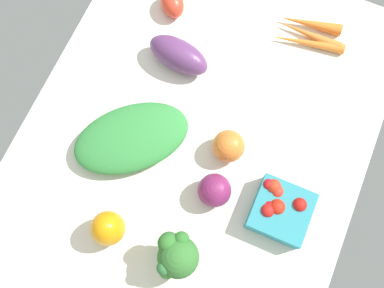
{
  "coord_description": "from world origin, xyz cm",
  "views": [
    {
      "loc": [
        -25.06,
        -10.78,
        98.51
      ],
      "look_at": [
        0.0,
        0.0,
        4.0
      ],
      "focal_mm": 41.48,
      "sensor_mm": 36.0,
      "label": 1
    }
  ],
  "objects_px": {
    "broccoli_head": "(176,255)",
    "leafy_greens_clump": "(132,138)",
    "eggplant": "(179,55)",
    "red_onion_center": "(214,190)",
    "bell_pepper_orange": "(108,228)",
    "berry_basket": "(280,209)",
    "roma_tomato": "(172,3)",
    "heirloom_tomato_orange": "(229,146)",
    "carrot_bunch": "(308,33)"
  },
  "relations": [
    {
      "from": "eggplant",
      "to": "red_onion_center",
      "type": "relative_size",
      "value": 2.07
    },
    {
      "from": "heirloom_tomato_orange",
      "to": "bell_pepper_orange",
      "type": "height_order",
      "value": "bell_pepper_orange"
    },
    {
      "from": "bell_pepper_orange",
      "to": "red_onion_center",
      "type": "height_order",
      "value": "bell_pepper_orange"
    },
    {
      "from": "leafy_greens_clump",
      "to": "roma_tomato",
      "type": "xyz_separation_m",
      "value": [
        0.35,
        0.06,
        -0.0
      ]
    },
    {
      "from": "carrot_bunch",
      "to": "broccoli_head",
      "type": "relative_size",
      "value": 1.59
    },
    {
      "from": "roma_tomato",
      "to": "red_onion_center",
      "type": "xyz_separation_m",
      "value": [
        -0.39,
        -0.27,
        0.01
      ]
    },
    {
      "from": "eggplant",
      "to": "roma_tomato",
      "type": "distance_m",
      "value": 0.15
    },
    {
      "from": "bell_pepper_orange",
      "to": "broccoli_head",
      "type": "relative_size",
      "value": 0.81
    },
    {
      "from": "carrot_bunch",
      "to": "leafy_greens_clump",
      "type": "distance_m",
      "value": 0.49
    },
    {
      "from": "berry_basket",
      "to": "eggplant",
      "type": "height_order",
      "value": "eggplant"
    },
    {
      "from": "heirloom_tomato_orange",
      "to": "carrot_bunch",
      "type": "xyz_separation_m",
      "value": [
        0.35,
        -0.07,
        -0.02
      ]
    },
    {
      "from": "leafy_greens_clump",
      "to": "bell_pepper_orange",
      "type": "bearing_deg",
      "value": -167.63
    },
    {
      "from": "carrot_bunch",
      "to": "berry_basket",
      "type": "bearing_deg",
      "value": -169.25
    },
    {
      "from": "berry_basket",
      "to": "bell_pepper_orange",
      "type": "bearing_deg",
      "value": 119.97
    },
    {
      "from": "berry_basket",
      "to": "heirloom_tomato_orange",
      "type": "height_order",
      "value": "heirloom_tomato_orange"
    },
    {
      "from": "heirloom_tomato_orange",
      "to": "eggplant",
      "type": "relative_size",
      "value": 0.48
    },
    {
      "from": "leafy_greens_clump",
      "to": "broccoli_head",
      "type": "bearing_deg",
      "value": -134.71
    },
    {
      "from": "broccoli_head",
      "to": "leafy_greens_clump",
      "type": "xyz_separation_m",
      "value": [
        0.19,
        0.19,
        -0.04
      ]
    },
    {
      "from": "heirloom_tomato_orange",
      "to": "carrot_bunch",
      "type": "bearing_deg",
      "value": -11.39
    },
    {
      "from": "leafy_greens_clump",
      "to": "roma_tomato",
      "type": "distance_m",
      "value": 0.35
    },
    {
      "from": "berry_basket",
      "to": "roma_tomato",
      "type": "bearing_deg",
      "value": 48.42
    },
    {
      "from": "berry_basket",
      "to": "bell_pepper_orange",
      "type": "height_order",
      "value": "bell_pepper_orange"
    },
    {
      "from": "heirloom_tomato_orange",
      "to": "carrot_bunch",
      "type": "distance_m",
      "value": 0.35
    },
    {
      "from": "broccoli_head",
      "to": "berry_basket",
      "type": "bearing_deg",
      "value": -42.77
    },
    {
      "from": "red_onion_center",
      "to": "eggplant",
      "type": "bearing_deg",
      "value": 37.24
    },
    {
      "from": "broccoli_head",
      "to": "roma_tomato",
      "type": "distance_m",
      "value": 0.6
    },
    {
      "from": "carrot_bunch",
      "to": "eggplant",
      "type": "xyz_separation_m",
      "value": [
        -0.19,
        0.26,
        0.02
      ]
    },
    {
      "from": "roma_tomato",
      "to": "leafy_greens_clump",
      "type": "bearing_deg",
      "value": -34.82
    },
    {
      "from": "carrot_bunch",
      "to": "eggplant",
      "type": "distance_m",
      "value": 0.32
    },
    {
      "from": "berry_basket",
      "to": "bell_pepper_orange",
      "type": "distance_m",
      "value": 0.36
    },
    {
      "from": "bell_pepper_orange",
      "to": "heirloom_tomato_orange",
      "type": "bearing_deg",
      "value": -31.46
    },
    {
      "from": "red_onion_center",
      "to": "carrot_bunch",
      "type": "bearing_deg",
      "value": -7.7
    },
    {
      "from": "berry_basket",
      "to": "leafy_greens_clump",
      "type": "xyz_separation_m",
      "value": [
        0.02,
        0.36,
        -0.0
      ]
    },
    {
      "from": "bell_pepper_orange",
      "to": "eggplant",
      "type": "bearing_deg",
      "value": 3.76
    },
    {
      "from": "bell_pepper_orange",
      "to": "eggplant",
      "type": "xyz_separation_m",
      "value": [
        0.42,
        0.03,
        -0.01
      ]
    },
    {
      "from": "broccoli_head",
      "to": "red_onion_center",
      "type": "height_order",
      "value": "broccoli_head"
    },
    {
      "from": "bell_pepper_orange",
      "to": "broccoli_head",
      "type": "bearing_deg",
      "value": -87.87
    },
    {
      "from": "bell_pepper_orange",
      "to": "carrot_bunch",
      "type": "relative_size",
      "value": 0.51
    },
    {
      "from": "berry_basket",
      "to": "red_onion_center",
      "type": "xyz_separation_m",
      "value": [
        -0.02,
        0.14,
        0.01
      ]
    },
    {
      "from": "berry_basket",
      "to": "eggplant",
      "type": "relative_size",
      "value": 0.79
    },
    {
      "from": "berry_basket",
      "to": "broccoli_head",
      "type": "height_order",
      "value": "broccoli_head"
    },
    {
      "from": "carrot_bunch",
      "to": "eggplant",
      "type": "height_order",
      "value": "eggplant"
    },
    {
      "from": "broccoli_head",
      "to": "heirloom_tomato_orange",
      "type": "bearing_deg",
      "value": -2.25
    },
    {
      "from": "eggplant",
      "to": "red_onion_center",
      "type": "bearing_deg",
      "value": -45.47
    },
    {
      "from": "berry_basket",
      "to": "red_onion_center",
      "type": "distance_m",
      "value": 0.14
    },
    {
      "from": "eggplant",
      "to": "broccoli_head",
      "type": "distance_m",
      "value": 0.45
    },
    {
      "from": "broccoli_head",
      "to": "bell_pepper_orange",
      "type": "bearing_deg",
      "value": 92.13
    },
    {
      "from": "carrot_bunch",
      "to": "broccoli_head",
      "type": "distance_m",
      "value": 0.61
    },
    {
      "from": "broccoli_head",
      "to": "leafy_greens_clump",
      "type": "bearing_deg",
      "value": 45.29
    },
    {
      "from": "bell_pepper_orange",
      "to": "roma_tomato",
      "type": "xyz_separation_m",
      "value": [
        0.55,
        0.1,
        -0.02
      ]
    }
  ]
}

